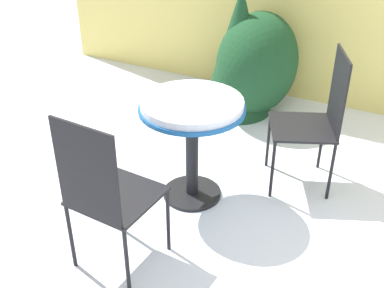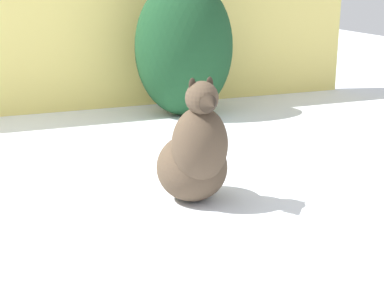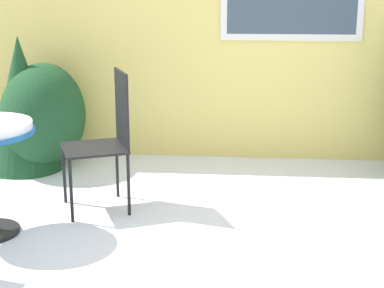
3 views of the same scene
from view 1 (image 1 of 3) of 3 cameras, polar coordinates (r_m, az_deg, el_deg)
name	(u,v)px [view 1 (image 1 of 3)]	position (r m, az deg, el deg)	size (l,w,h in m)	color
ground_plane	(379,269)	(3.26, 21.31, -13.64)	(16.00, 16.00, 0.00)	white
shrub_left	(257,63)	(4.70, 7.75, 9.46)	(0.75, 0.99, 0.97)	#194223
evergreen_bush	(239,51)	(4.63, 5.57, 10.94)	(0.69, 0.69, 1.22)	#194223
patio_table	(192,120)	(3.29, 0.00, 2.87)	(0.73, 0.73, 0.78)	black
patio_chair_near_table	(316,116)	(3.58, 14.51, 3.18)	(0.60, 0.60, 1.05)	black
patio_chair_far_side	(106,191)	(2.74, -10.20, -5.54)	(0.48, 0.48, 1.05)	black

